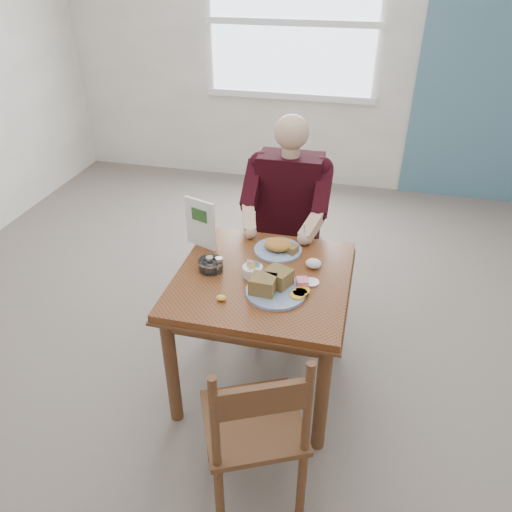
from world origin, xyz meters
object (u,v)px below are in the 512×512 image
(chair_near, at_px, (255,428))
(far_plate, at_px, (279,247))
(table, at_px, (262,293))
(diner, at_px, (287,207))
(near_plate, at_px, (275,285))
(chair_far, at_px, (288,245))

(chair_near, xyz_separation_m, far_plate, (-0.10, 1.00, 0.30))
(table, bearing_deg, diner, 90.00)
(chair_near, height_order, diner, diner)
(near_plate, height_order, far_plate, near_plate)
(chair_far, xyz_separation_m, far_plate, (0.04, -0.54, 0.30))
(chair_far, bearing_deg, far_plate, -86.18)
(chair_far, xyz_separation_m, near_plate, (0.09, -0.92, 0.31))
(diner, relative_size, near_plate, 3.91)
(table, xyz_separation_m, far_plate, (0.04, 0.26, 0.14))
(table, relative_size, chair_near, 0.97)
(chair_near, xyz_separation_m, diner, (-0.14, 1.45, 0.33))
(table, xyz_separation_m, chair_far, (0.00, 0.80, -0.16))
(chair_near, bearing_deg, diner, 95.55)
(table, distance_m, diner, 0.73)
(diner, height_order, near_plate, diner)
(chair_near, bearing_deg, far_plate, 95.97)
(table, relative_size, near_plate, 2.60)
(diner, bearing_deg, chair_near, -84.45)
(table, bearing_deg, far_plate, 82.22)
(chair_far, relative_size, near_plate, 2.68)
(table, height_order, chair_far, chair_far)
(far_plate, bearing_deg, diner, 94.59)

